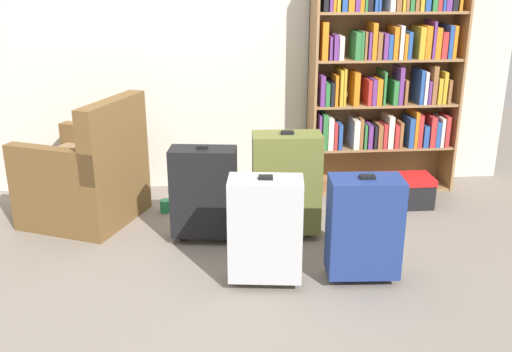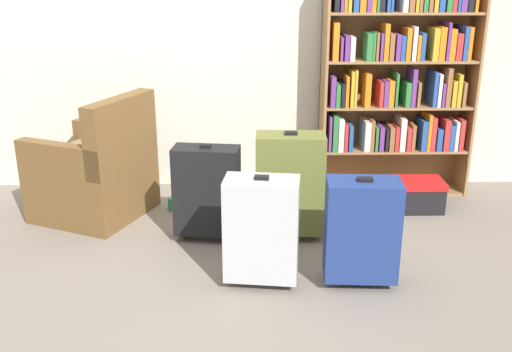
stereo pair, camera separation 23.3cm
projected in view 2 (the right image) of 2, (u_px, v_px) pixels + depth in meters
ground_plane at (220, 288)px, 3.39m from camera, size 8.54×8.54×0.00m
back_wall at (225, 26)px, 4.62m from camera, size 4.88×0.10×2.60m
bookshelf at (398, 73)px, 4.55m from camera, size 1.17×0.32×1.76m
armchair at (96, 174)px, 4.29m from camera, size 0.92×0.92×0.90m
mug at (174, 204)px, 4.46m from camera, size 0.12×0.08×0.10m
storage_box at (413, 194)px, 4.44m from camera, size 0.44×0.26×0.24m
suitcase_silver at (261, 229)px, 3.32m from camera, size 0.44×0.27×0.66m
suitcase_olive at (290, 184)px, 3.90m from camera, size 0.46×0.25×0.74m
suitcase_black at (207, 191)px, 3.88m from camera, size 0.45×0.25×0.66m
suitcase_navy_blue at (362, 230)px, 3.33m from camera, size 0.42×0.26×0.65m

